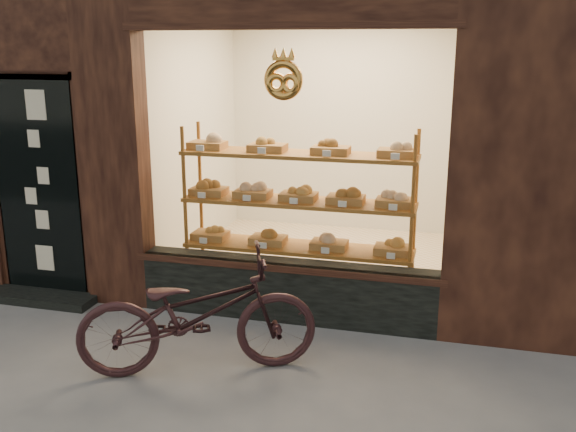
# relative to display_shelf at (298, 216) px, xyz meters

# --- Properties ---
(display_shelf) EXTENTS (2.20, 0.45, 1.70)m
(display_shelf) POSITION_rel_display_shelf_xyz_m (0.00, 0.00, 0.00)
(display_shelf) COLOR brown
(display_shelf) RESTS_ON ground
(bicycle) EXTENTS (1.90, 1.29, 0.94)m
(bicycle) POSITION_rel_display_shelf_xyz_m (-0.40, -1.54, -0.39)
(bicycle) COLOR black
(bicycle) RESTS_ON ground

